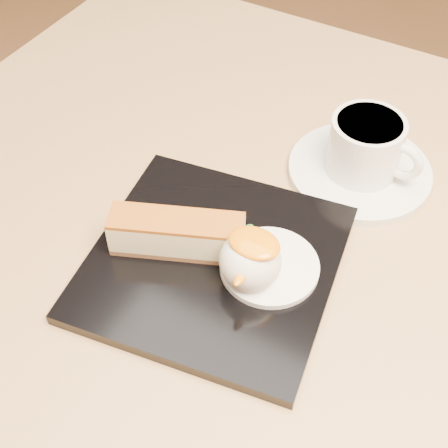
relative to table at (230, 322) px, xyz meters
The scene contains 9 objects.
table is the anchor object (origin of this frame).
dessert_plate 0.17m from the table, 83.36° to the right, with size 0.22×0.22×0.01m, color black.
cheesecake 0.20m from the table, 122.82° to the right, with size 0.12×0.08×0.04m.
cream_smear 0.18m from the table, 25.97° to the right, with size 0.09×0.09×0.01m, color white.
ice_cream_scoop 0.20m from the table, 46.17° to the right, with size 0.05×0.05×0.05m, color white.
mango_sauce 0.23m from the table, 43.67° to the right, with size 0.05×0.03×0.01m, color orange.
mint_sprig 0.18m from the table, ahead, with size 0.03×0.02×0.00m.
saucer 0.23m from the table, 61.13° to the left, with size 0.15×0.15×0.01m, color white.
coffee_cup 0.25m from the table, 60.51° to the left, with size 0.10×0.07×0.06m.
Camera 1 is at (0.19, -0.35, 1.18)m, focal length 50.00 mm.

